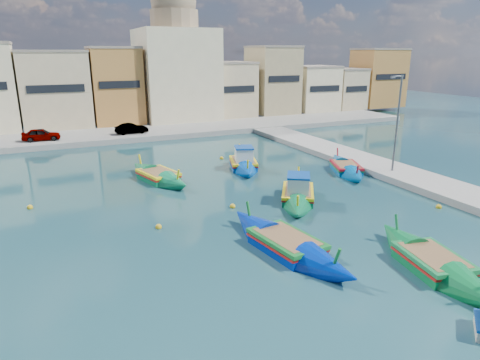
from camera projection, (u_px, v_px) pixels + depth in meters
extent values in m
plane|color=#123438|center=(219.00, 245.00, 22.29)|extent=(160.00, 160.00, 0.00)
cube|color=gray|center=(461.00, 194.00, 29.44)|extent=(4.00, 70.00, 0.50)
cube|color=gray|center=(116.00, 135.00, 50.02)|extent=(80.00, 8.00, 0.60)
cube|color=#C7B38A|center=(55.00, 90.00, 53.05)|extent=(7.88, 7.44, 8.99)
cube|color=gray|center=(50.00, 51.00, 51.71)|extent=(8.04, 7.59, 0.30)
cube|color=black|center=(56.00, 89.00, 49.64)|extent=(6.30, 0.10, 0.90)
cube|color=#BE7F3B|center=(116.00, 87.00, 55.34)|extent=(6.17, 6.13, 9.43)
cube|color=gray|center=(113.00, 47.00, 53.93)|extent=(6.29, 6.26, 0.30)
cube|color=black|center=(120.00, 85.00, 52.49)|extent=(4.93, 0.10, 0.90)
cube|color=tan|center=(171.00, 97.00, 59.52)|extent=(7.31, 7.69, 6.05)
cube|color=gray|center=(170.00, 73.00, 58.60)|extent=(7.46, 7.85, 0.30)
cube|color=black|center=(179.00, 97.00, 56.04)|extent=(5.85, 0.10, 0.90)
cube|color=#C7B38A|center=(224.00, 90.00, 62.35)|extent=(7.54, 7.30, 7.41)
cube|color=gray|center=(224.00, 63.00, 61.24)|extent=(7.69, 7.45, 0.30)
cube|color=black|center=(235.00, 89.00, 59.03)|extent=(6.03, 0.10, 0.90)
cube|color=tan|center=(273.00, 81.00, 65.06)|extent=(6.36, 6.97, 9.63)
cube|color=gray|center=(273.00, 47.00, 63.63)|extent=(6.48, 7.11, 0.30)
cube|color=black|center=(284.00, 79.00, 61.85)|extent=(5.09, 0.10, 0.90)
cube|color=beige|center=(312.00, 89.00, 68.27)|extent=(6.63, 6.70, 6.65)
cube|color=gray|center=(313.00, 67.00, 67.27)|extent=(6.76, 6.83, 0.30)
cube|color=black|center=(325.00, 89.00, 65.22)|extent=(5.30, 0.10, 0.90)
cube|color=#C7B38A|center=(342.00, 89.00, 71.14)|extent=(5.08, 7.51, 6.20)
cube|color=gray|center=(343.00, 69.00, 70.20)|extent=(5.18, 7.66, 0.30)
cube|color=black|center=(357.00, 89.00, 67.75)|extent=(4.06, 0.10, 0.90)
cube|color=#BE7F3B|center=(378.00, 79.00, 72.80)|extent=(7.79, 6.00, 9.33)
cube|color=gray|center=(381.00, 49.00, 71.42)|extent=(7.95, 6.12, 0.30)
cube|color=black|center=(391.00, 77.00, 70.02)|extent=(6.23, 0.10, 0.90)
cube|color=beige|center=(176.00, 75.00, 59.17)|extent=(10.00, 10.00, 12.00)
cylinder|color=#9E8466|center=(174.00, 19.00, 57.10)|extent=(6.40, 6.40, 2.40)
sphere|color=#9E8466|center=(173.00, 2.00, 56.47)|extent=(6.00, 6.00, 6.00)
cylinder|color=#595B60|center=(397.00, 127.00, 33.38)|extent=(0.16, 0.16, 8.00)
cylinder|color=#595B60|center=(398.00, 76.00, 32.09)|extent=(1.00, 0.10, 0.10)
cube|color=#595B60|center=(393.00, 77.00, 31.91)|extent=(0.35, 0.15, 0.18)
imported|color=#4C1919|center=(41.00, 135.00, 45.26)|extent=(3.93, 1.85, 1.30)
imported|color=#4C1919|center=(131.00, 129.00, 49.08)|extent=(3.72, 1.49, 1.20)
cube|color=#0A6E3E|center=(298.00, 197.00, 29.09)|extent=(3.59, 4.07, 0.99)
cone|color=#0A6E3E|center=(298.00, 183.00, 31.87)|extent=(3.43, 3.82, 2.55)
cone|color=#0A6E3E|center=(297.00, 211.00, 26.29)|extent=(3.43, 3.82, 2.55)
cube|color=yellow|center=(298.00, 191.00, 28.97)|extent=(3.76, 4.27, 0.18)
cube|color=red|center=(298.00, 193.00, 29.02)|extent=(3.71, 4.17, 0.10)
cube|color=olive|center=(298.00, 190.00, 28.95)|extent=(3.17, 3.63, 0.06)
cylinder|color=yellow|center=(298.00, 174.00, 31.96)|extent=(0.37, 0.47, 1.08)
cylinder|color=yellow|center=(298.00, 203.00, 25.83)|extent=(0.37, 0.47, 1.08)
cube|color=white|center=(298.00, 184.00, 28.30)|extent=(2.15, 2.27, 1.09)
cube|color=#0F47A5|center=(299.00, 176.00, 28.13)|extent=(2.29, 2.43, 0.12)
cube|color=#0046AC|center=(243.00, 165.00, 37.04)|extent=(2.99, 3.76, 1.03)
cone|color=#0046AC|center=(240.00, 158.00, 39.61)|extent=(2.92, 3.55, 2.57)
cone|color=#0046AC|center=(247.00, 173.00, 34.45)|extent=(2.92, 3.55, 2.57)
cube|color=yellow|center=(243.00, 161.00, 36.92)|extent=(3.12, 3.96, 0.19)
cube|color=red|center=(243.00, 163.00, 36.97)|extent=(3.10, 3.85, 0.10)
cube|color=olive|center=(243.00, 160.00, 36.90)|extent=(2.60, 3.38, 0.06)
cylinder|color=yellow|center=(239.00, 150.00, 39.67)|extent=(0.29, 0.51, 1.12)
cylinder|color=yellow|center=(248.00, 166.00, 34.00)|extent=(0.29, 0.51, 1.12)
cube|color=white|center=(244.00, 155.00, 36.28)|extent=(1.89, 2.04, 1.13)
cube|color=#0F47A5|center=(244.00, 147.00, 36.10)|extent=(2.01, 2.18, 0.12)
cube|color=#005A9E|center=(346.00, 170.00, 35.76)|extent=(3.05, 3.73, 0.98)
cone|color=#005A9E|center=(338.00, 161.00, 38.30)|extent=(2.95, 3.51, 2.46)
cone|color=#005A9E|center=(355.00, 178.00, 33.19)|extent=(2.95, 3.51, 2.46)
cube|color=#AD121D|center=(346.00, 165.00, 35.64)|extent=(3.19, 3.92, 0.18)
cube|color=#197F33|center=(346.00, 167.00, 35.69)|extent=(3.16, 3.82, 0.10)
cube|color=olive|center=(346.00, 164.00, 35.62)|extent=(2.66, 3.35, 0.06)
cylinder|color=#AD121D|center=(338.00, 154.00, 38.37)|extent=(0.30, 0.48, 1.06)
cylinder|color=#AD121D|center=(357.00, 171.00, 32.76)|extent=(0.30, 0.48, 1.06)
cube|color=#0B7648|center=(158.00, 178.00, 33.40)|extent=(2.89, 3.67, 1.07)
cone|color=#0B7648|center=(142.00, 170.00, 35.37)|extent=(2.84, 3.47, 2.64)
cone|color=#0B7648|center=(176.00, 185.00, 31.41)|extent=(2.84, 3.47, 2.64)
cube|color=yellow|center=(158.00, 172.00, 33.27)|extent=(3.01, 3.86, 0.19)
cube|color=red|center=(158.00, 175.00, 33.33)|extent=(3.01, 3.75, 0.11)
cube|color=olive|center=(158.00, 171.00, 33.25)|extent=(2.50, 3.30, 0.06)
cylinder|color=yellow|center=(140.00, 161.00, 35.36)|extent=(0.27, 0.53, 1.16)
cylinder|color=yellow|center=(178.00, 177.00, 31.02)|extent=(0.27, 0.53, 1.16)
cube|color=#0028A6|center=(286.00, 247.00, 21.59)|extent=(2.70, 4.03, 1.10)
cone|color=#0028A6|center=(252.00, 225.00, 24.08)|extent=(2.66, 3.74, 2.80)
cone|color=#0028A6|center=(330.00, 271.00, 19.07)|extent=(2.66, 3.74, 2.80)
cube|color=#17762B|center=(287.00, 238.00, 21.46)|extent=(2.81, 4.24, 0.20)
cube|color=red|center=(287.00, 242.00, 21.52)|extent=(2.82, 4.11, 0.11)
cube|color=olive|center=(287.00, 237.00, 21.43)|extent=(2.32, 3.64, 0.07)
cylinder|color=#17762B|center=(249.00, 212.00, 24.13)|extent=(0.22, 0.54, 1.20)
cylinder|color=#17762B|center=(336.00, 259.00, 18.61)|extent=(0.22, 0.54, 1.20)
cube|color=#0B7537|center=(432.00, 265.00, 19.72)|extent=(2.77, 3.68, 1.08)
cone|color=#0B7537|center=(398.00, 240.00, 22.25)|extent=(2.73, 3.47, 2.67)
cone|color=#0B7537|center=(477.00, 296.00, 17.15)|extent=(2.73, 3.47, 2.67)
cube|color=#187B3B|center=(434.00, 256.00, 19.59)|extent=(2.89, 3.87, 0.19)
cube|color=red|center=(433.00, 260.00, 19.64)|extent=(2.89, 3.76, 0.11)
cube|color=olive|center=(434.00, 255.00, 19.56)|extent=(2.39, 3.32, 0.06)
cylinder|color=#187B3B|center=(397.00, 225.00, 22.31)|extent=(0.25, 0.53, 1.17)
sphere|color=yellow|center=(159.00, 227.00, 24.37)|extent=(0.36, 0.36, 0.36)
sphere|color=yellow|center=(233.00, 206.00, 27.61)|extent=(0.36, 0.36, 0.36)
sphere|color=yellow|center=(222.00, 158.00, 40.09)|extent=(0.36, 0.36, 0.36)
sphere|color=yellow|center=(30.00, 207.00, 27.42)|extent=(0.36, 0.36, 0.36)
sphere|color=yellow|center=(439.00, 207.00, 27.50)|extent=(0.36, 0.36, 0.36)
sphere|color=yellow|center=(314.00, 256.00, 20.92)|extent=(0.36, 0.36, 0.36)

